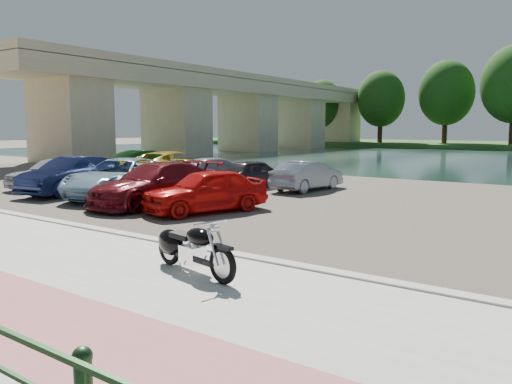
# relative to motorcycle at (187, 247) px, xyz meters

# --- Properties ---
(ground) EXTENTS (200.00, 200.00, 0.00)m
(ground) POSITION_rel_motorcycle_xyz_m (-0.80, -0.52, -0.56)
(ground) COLOR #595447
(ground) RESTS_ON ground
(promenade) EXTENTS (60.00, 6.00, 0.10)m
(promenade) POSITION_rel_motorcycle_xyz_m (-0.80, -1.52, -0.51)
(promenade) COLOR #A6A59C
(promenade) RESTS_ON ground
(pink_path) EXTENTS (60.00, 2.00, 0.01)m
(pink_path) POSITION_rel_motorcycle_xyz_m (-0.80, -3.02, -0.46)
(pink_path) COLOR #A35C5E
(pink_path) RESTS_ON promenade
(kerb) EXTENTS (60.00, 0.30, 0.14)m
(kerb) POSITION_rel_motorcycle_xyz_m (-0.80, 1.48, -0.49)
(kerb) COLOR #A6A59C
(kerb) RESTS_ON ground
(parking_lot) EXTENTS (60.00, 18.00, 0.04)m
(parking_lot) POSITION_rel_motorcycle_xyz_m (-0.80, 10.48, -0.54)
(parking_lot) COLOR #443F37
(parking_lot) RESTS_ON ground
(river) EXTENTS (120.00, 40.00, 0.00)m
(river) POSITION_rel_motorcycle_xyz_m (-0.80, 39.48, -0.56)
(river) COLOR #192D2B
(river) RESTS_ON ground
(bridge) EXTENTS (7.00, 56.00, 8.55)m
(bridge) POSITION_rel_motorcycle_xyz_m (-28.80, 40.51, 4.96)
(bridge) COLOR tan
(bridge) RESTS_ON ground
(motorcycle) EXTENTS (2.30, 0.88, 1.05)m
(motorcycle) POSITION_rel_motorcycle_xyz_m (0.00, 0.00, 0.00)
(motorcycle) COLOR black
(motorcycle) RESTS_ON promenade
(car_0) EXTENTS (1.72, 4.20, 1.43)m
(car_0) POSITION_rel_motorcycle_xyz_m (-14.17, 6.42, 0.19)
(car_0) COLOR #B0B5BD
(car_0) RESTS_ON parking_lot
(car_1) EXTENTS (2.35, 4.85, 1.53)m
(car_1) POSITION_rel_motorcycle_xyz_m (-11.81, 5.76, 0.24)
(car_1) COLOR #141B3F
(car_1) RESTS_ON parking_lot
(car_2) EXTENTS (4.06, 6.03, 1.54)m
(car_2) POSITION_rel_motorcycle_xyz_m (-9.30, 6.24, 0.25)
(car_2) COLOR #7EA1B8
(car_2) RESTS_ON parking_lot
(car_3) EXTENTS (2.35, 5.28, 1.51)m
(car_3) POSITION_rel_motorcycle_xyz_m (-6.68, 5.57, 0.23)
(car_3) COLOR #600D14
(car_3) RESTS_ON parking_lot
(car_4) EXTENTS (2.93, 4.48, 1.42)m
(car_4) POSITION_rel_motorcycle_xyz_m (-4.29, 5.48, 0.19)
(car_4) COLOR red
(car_4) RESTS_ON parking_lot
(car_5) EXTENTS (2.57, 4.84, 1.52)m
(car_5) POSITION_rel_motorcycle_xyz_m (-14.34, 12.31, 0.24)
(car_5) COLOR black
(car_5) RESTS_ON parking_lot
(car_6) EXTENTS (2.82, 5.67, 1.54)m
(car_6) POSITION_rel_motorcycle_xyz_m (-11.94, 11.76, 0.25)
(car_6) COLOR gold
(car_6) RESTS_ON parking_lot
(car_7) EXTENTS (3.14, 4.76, 1.28)m
(car_7) POSITION_rel_motorcycle_xyz_m (-9.22, 12.14, 0.12)
(car_7) COLOR #9899A0
(car_7) RESTS_ON parking_lot
(car_8) EXTENTS (2.08, 4.05, 1.32)m
(car_8) POSITION_rel_motorcycle_xyz_m (-6.85, 11.78, 0.14)
(car_8) COLOR black
(car_8) RESTS_ON parking_lot
(car_9) EXTENTS (1.68, 3.99, 1.28)m
(car_9) POSITION_rel_motorcycle_xyz_m (-4.42, 12.43, 0.12)
(car_9) COLOR gray
(car_9) RESTS_ON parking_lot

